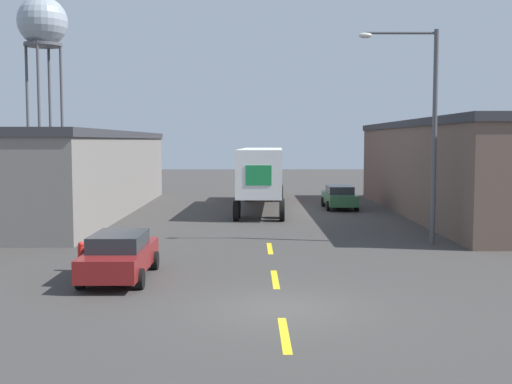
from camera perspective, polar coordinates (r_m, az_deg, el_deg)
ground_plane at (r=16.80m, az=2.16°, el=-10.33°), size 160.00×160.00×0.00m
road_centerline at (r=20.21m, az=1.71°, el=-7.75°), size 0.20×14.16×0.01m
warehouse_left at (r=40.42m, az=-17.98°, el=1.71°), size 10.21×25.80×4.87m
warehouse_right at (r=40.00m, az=21.79°, el=1.99°), size 13.08×24.75×5.46m
semi_truck at (r=40.64m, az=0.54°, el=1.78°), size 3.32×14.79×3.83m
parked_car_left_near at (r=20.57m, az=-12.01°, el=-5.47°), size 1.96×4.65×1.46m
parked_car_right_far at (r=41.06m, az=7.42°, el=-0.41°), size 1.96×4.65×1.46m
water_tower at (r=69.17m, az=-18.45°, el=13.86°), size 4.92×4.92×18.58m
street_lamp at (r=27.49m, az=14.82°, el=6.19°), size 3.30×0.32×8.85m
fire_hydrant at (r=22.08m, az=-15.28°, el=-5.56°), size 0.22×0.22×0.99m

